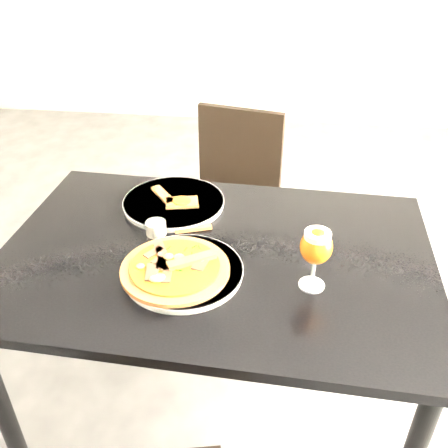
# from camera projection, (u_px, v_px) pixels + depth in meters

# --- Properties ---
(dining_table) EXTENTS (1.24, 0.85, 0.75)m
(dining_table) POSITION_uv_depth(u_px,v_px,m) (216.00, 277.00, 1.44)
(dining_table) COLOR black
(dining_table) RESTS_ON ground
(chair_far) EXTENTS (0.47, 0.47, 0.85)m
(chair_far) POSITION_uv_depth(u_px,v_px,m) (231.00, 201.00, 2.17)
(chair_far) COLOR black
(chair_far) RESTS_ON ground
(plate_main) EXTENTS (0.36, 0.36, 0.02)m
(plate_main) POSITION_uv_depth(u_px,v_px,m) (183.00, 271.00, 1.30)
(plate_main) COLOR white
(plate_main) RESTS_ON dining_table
(pizza) EXTENTS (0.28, 0.28, 0.03)m
(pizza) POSITION_uv_depth(u_px,v_px,m) (176.00, 268.00, 1.29)
(pizza) COLOR #995125
(pizza) RESTS_ON plate_main
(plate_second) EXTENTS (0.43, 0.43, 0.02)m
(plate_second) POSITION_uv_depth(u_px,v_px,m) (174.00, 203.00, 1.60)
(plate_second) COLOR white
(plate_second) RESTS_ON dining_table
(crust_scraps) EXTENTS (0.18, 0.14, 0.01)m
(crust_scraps) POSITION_uv_depth(u_px,v_px,m) (176.00, 200.00, 1.58)
(crust_scraps) COLOR #995125
(crust_scraps) RESTS_ON plate_second
(loose_crust) EXTENTS (0.11, 0.06, 0.01)m
(loose_crust) POSITION_uv_depth(u_px,v_px,m) (193.00, 228.00, 1.48)
(loose_crust) COLOR #995125
(loose_crust) RESTS_ON dining_table
(sauce_cup) EXTENTS (0.06, 0.06, 0.04)m
(sauce_cup) POSITION_uv_depth(u_px,v_px,m) (156.00, 227.00, 1.45)
(sauce_cup) COLOR beige
(sauce_cup) RESTS_ON dining_table
(beer_glass) EXTENTS (0.08, 0.08, 0.17)m
(beer_glass) POSITION_uv_depth(u_px,v_px,m) (316.00, 247.00, 1.20)
(beer_glass) COLOR #B1B6BA
(beer_glass) RESTS_ON dining_table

